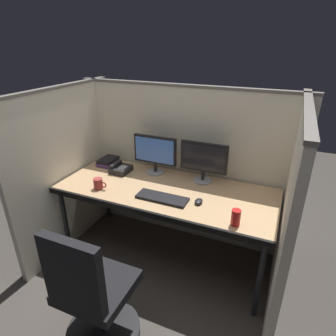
{
  "coord_description": "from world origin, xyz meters",
  "views": [
    {
      "loc": [
        0.9,
        -1.73,
        1.95
      ],
      "look_at": [
        0.0,
        0.35,
        0.92
      ],
      "focal_mm": 30.72,
      "sensor_mm": 36.0,
      "label": 1
    }
  ],
  "objects_px": {
    "coffee_mug": "(98,184)",
    "soda_can": "(236,218)",
    "monitor_left": "(155,152)",
    "desk_phone": "(120,169)",
    "keyboard_main": "(162,198)",
    "computer_mouse": "(199,201)",
    "office_chair": "(95,303)",
    "desk": "(165,194)",
    "monitor_right": "(204,160)",
    "book_stack": "(108,161)"
  },
  "relations": [
    {
      "from": "office_chair",
      "to": "monitor_right",
      "type": "distance_m",
      "value": 1.43
    },
    {
      "from": "monitor_right",
      "to": "coffee_mug",
      "type": "distance_m",
      "value": 0.95
    },
    {
      "from": "computer_mouse",
      "to": "soda_can",
      "type": "bearing_deg",
      "value": -28.28
    },
    {
      "from": "monitor_left",
      "to": "keyboard_main",
      "type": "height_order",
      "value": "monitor_left"
    },
    {
      "from": "keyboard_main",
      "to": "computer_mouse",
      "type": "height_order",
      "value": "computer_mouse"
    },
    {
      "from": "monitor_left",
      "to": "desk_phone",
      "type": "xyz_separation_m",
      "value": [
        -0.32,
        -0.12,
        -0.18
      ]
    },
    {
      "from": "monitor_right",
      "to": "desk_phone",
      "type": "relative_size",
      "value": 2.26
    },
    {
      "from": "book_stack",
      "to": "desk_phone",
      "type": "distance_m",
      "value": 0.25
    },
    {
      "from": "desk",
      "to": "book_stack",
      "type": "bearing_deg",
      "value": 161.09
    },
    {
      "from": "desk",
      "to": "office_chair",
      "type": "distance_m",
      "value": 1.03
    },
    {
      "from": "monitor_right",
      "to": "book_stack",
      "type": "xyz_separation_m",
      "value": [
        -1.03,
        -0.02,
        -0.18
      ]
    },
    {
      "from": "keyboard_main",
      "to": "computer_mouse",
      "type": "xyz_separation_m",
      "value": [
        0.3,
        0.06,
        0.01
      ]
    },
    {
      "from": "desk_phone",
      "to": "office_chair",
      "type": "bearing_deg",
      "value": -67.28
    },
    {
      "from": "office_chair",
      "to": "book_stack",
      "type": "distance_m",
      "value": 1.48
    },
    {
      "from": "coffee_mug",
      "to": "book_stack",
      "type": "xyz_separation_m",
      "value": [
        -0.23,
        0.48,
        -0.02
      ]
    },
    {
      "from": "soda_can",
      "to": "office_chair",
      "type": "bearing_deg",
      "value": -136.96
    },
    {
      "from": "book_stack",
      "to": "soda_can",
      "type": "xyz_separation_m",
      "value": [
        1.44,
        -0.54,
        0.03
      ]
    },
    {
      "from": "monitor_left",
      "to": "keyboard_main",
      "type": "bearing_deg",
      "value": -58.15
    },
    {
      "from": "desk",
      "to": "monitor_left",
      "type": "xyz_separation_m",
      "value": [
        -0.23,
        0.28,
        0.27
      ]
    },
    {
      "from": "keyboard_main",
      "to": "coffee_mug",
      "type": "height_order",
      "value": "coffee_mug"
    },
    {
      "from": "keyboard_main",
      "to": "soda_can",
      "type": "height_order",
      "value": "soda_can"
    },
    {
      "from": "keyboard_main",
      "to": "desk_phone",
      "type": "relative_size",
      "value": 2.26
    },
    {
      "from": "desk",
      "to": "computer_mouse",
      "type": "xyz_separation_m",
      "value": [
        0.34,
        -0.1,
        0.07
      ]
    },
    {
      "from": "coffee_mug",
      "to": "soda_can",
      "type": "relative_size",
      "value": 1.03
    },
    {
      "from": "monitor_right",
      "to": "office_chair",
      "type": "bearing_deg",
      "value": -104.79
    },
    {
      "from": "book_stack",
      "to": "soda_can",
      "type": "bearing_deg",
      "value": -20.72
    },
    {
      "from": "soda_can",
      "to": "book_stack",
      "type": "bearing_deg",
      "value": 159.28
    },
    {
      "from": "coffee_mug",
      "to": "desk_phone",
      "type": "bearing_deg",
      "value": 91.1
    },
    {
      "from": "keyboard_main",
      "to": "book_stack",
      "type": "distance_m",
      "value": 0.92
    },
    {
      "from": "computer_mouse",
      "to": "soda_can",
      "type": "height_order",
      "value": "soda_can"
    },
    {
      "from": "office_chair",
      "to": "desk_phone",
      "type": "relative_size",
      "value": 5.13
    },
    {
      "from": "keyboard_main",
      "to": "monitor_left",
      "type": "bearing_deg",
      "value": 121.85
    },
    {
      "from": "office_chair",
      "to": "book_stack",
      "type": "relative_size",
      "value": 4.37
    },
    {
      "from": "desk_phone",
      "to": "desk",
      "type": "bearing_deg",
      "value": -15.74
    },
    {
      "from": "monitor_right",
      "to": "keyboard_main",
      "type": "relative_size",
      "value": 1.0
    },
    {
      "from": "office_chair",
      "to": "monitor_left",
      "type": "bearing_deg",
      "value": 93.43
    },
    {
      "from": "monitor_left",
      "to": "coffee_mug",
      "type": "bearing_deg",
      "value": -122.87
    },
    {
      "from": "monitor_left",
      "to": "soda_can",
      "type": "xyz_separation_m",
      "value": [
        0.89,
        -0.56,
        -0.15
      ]
    },
    {
      "from": "office_chair",
      "to": "soda_can",
      "type": "bearing_deg",
      "value": 39.65
    },
    {
      "from": "computer_mouse",
      "to": "coffee_mug",
      "type": "bearing_deg",
      "value": -172.89
    },
    {
      "from": "office_chair",
      "to": "desk_phone",
      "type": "distance_m",
      "value": 1.29
    },
    {
      "from": "book_stack",
      "to": "soda_can",
      "type": "height_order",
      "value": "soda_can"
    },
    {
      "from": "monitor_left",
      "to": "coffee_mug",
      "type": "xyz_separation_m",
      "value": [
        -0.32,
        -0.49,
        -0.17
      ]
    },
    {
      "from": "monitor_left",
      "to": "soda_can",
      "type": "distance_m",
      "value": 1.06
    },
    {
      "from": "monitor_right",
      "to": "keyboard_main",
      "type": "distance_m",
      "value": 0.53
    },
    {
      "from": "book_stack",
      "to": "computer_mouse",
      "type": "bearing_deg",
      "value": -18.33
    },
    {
      "from": "keyboard_main",
      "to": "soda_can",
      "type": "bearing_deg",
      "value": -10.83
    },
    {
      "from": "desk",
      "to": "monitor_left",
      "type": "distance_m",
      "value": 0.44
    },
    {
      "from": "monitor_left",
      "to": "monitor_right",
      "type": "bearing_deg",
      "value": 0.67
    },
    {
      "from": "monitor_right",
      "to": "computer_mouse",
      "type": "relative_size",
      "value": 4.48
    }
  ]
}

